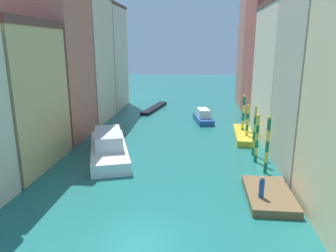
{
  "coord_description": "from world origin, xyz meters",
  "views": [
    {
      "loc": [
        3.12,
        -15.25,
        10.89
      ],
      "look_at": [
        -0.49,
        20.48,
        1.5
      ],
      "focal_mm": 33.41,
      "sensor_mm": 36.0,
      "label": 1
    }
  ],
  "objects": [
    {
      "name": "building_left_1",
      "position": [
        -14.21,
        10.55,
        6.51
      ],
      "size": [
        8.11,
        9.61,
        12.99
      ],
      "color": "#DBB77A",
      "rests_on": "ground"
    },
    {
      "name": "building_right_2",
      "position": [
        14.21,
        22.26,
        7.83
      ],
      "size": [
        8.11,
        12.24,
        15.64
      ],
      "color": "beige",
      "rests_on": "ground"
    },
    {
      "name": "mooring_pole_3",
      "position": [
        8.66,
        20.05,
        2.22
      ],
      "size": [
        0.36,
        0.36,
        4.33
      ],
      "color": "#197247",
      "rests_on": "ground"
    },
    {
      "name": "mooring_pole_4",
      "position": [
        8.52,
        22.64,
        2.59
      ],
      "size": [
        0.38,
        0.38,
        5.07
      ],
      "color": "#197247",
      "rests_on": "ground"
    },
    {
      "name": "building_left_4",
      "position": [
        -14.21,
        38.32,
        8.67
      ],
      "size": [
        8.11,
        9.1,
        17.33
      ],
      "color": "beige",
      "rests_on": "ground"
    },
    {
      "name": "waterfront_dock",
      "position": [
        8.34,
        6.09,
        0.28
      ],
      "size": [
        3.19,
        5.6,
        0.57
      ],
      "color": "brown",
      "rests_on": "ground"
    },
    {
      "name": "mooring_pole_0",
      "position": [
        9.02,
        10.89,
        2.62
      ],
      "size": [
        0.33,
        0.33,
        5.13
      ],
      "color": "#197247",
      "rests_on": "ground"
    },
    {
      "name": "vaporetto_white",
      "position": [
        -5.78,
        13.68,
        0.98
      ],
      "size": [
        6.65,
        11.41,
        2.58
      ],
      "color": "white",
      "rests_on": "ground"
    },
    {
      "name": "motorboat_0",
      "position": [
        8.53,
        21.55,
        0.36
      ],
      "size": [
        2.31,
        7.96,
        0.72
      ],
      "color": "gold",
      "rests_on": "ground"
    },
    {
      "name": "building_left_2",
      "position": [
        -14.21,
        19.77,
        10.08
      ],
      "size": [
        8.11,
        8.25,
        20.14
      ],
      "color": "#C6705B",
      "rests_on": "ground"
    },
    {
      "name": "mooring_pole_2",
      "position": [
        8.69,
        15.48,
        2.59
      ],
      "size": [
        0.27,
        0.27,
        5.09
      ],
      "color": "#197247",
      "rests_on": "ground"
    },
    {
      "name": "person_on_dock",
      "position": [
        7.58,
        5.11,
        1.31
      ],
      "size": [
        0.36,
        0.36,
        1.6
      ],
      "color": "#234C93",
      "rests_on": "waterfront_dock"
    },
    {
      "name": "building_right_1",
      "position": [
        14.21,
        11.96,
        8.85
      ],
      "size": [
        8.11,
        8.58,
        17.68
      ],
      "color": "#BCB299",
      "rests_on": "ground"
    },
    {
      "name": "ground_plane",
      "position": [
        0.0,
        24.5,
        0.0
      ],
      "size": [
        154.0,
        154.0,
        0.0
      ],
      "primitive_type": "plane",
      "color": "#1E6B66"
    },
    {
      "name": "motorboat_1",
      "position": [
        3.75,
        29.16,
        0.72
      ],
      "size": [
        3.12,
        6.08,
        1.9
      ],
      "color": "#234C93",
      "rests_on": "ground"
    },
    {
      "name": "mooring_pole_1",
      "position": [
        8.62,
        13.53,
        2.38
      ],
      "size": [
        0.34,
        0.34,
        4.65
      ],
      "color": "#197247",
      "rests_on": "ground"
    },
    {
      "name": "gondola_black",
      "position": [
        -4.52,
        37.17,
        0.25
      ],
      "size": [
        3.13,
        10.48,
        0.5
      ],
      "color": "black",
      "rests_on": "ground"
    },
    {
      "name": "building_right_3",
      "position": [
        14.21,
        33.68,
        9.95
      ],
      "size": [
        8.11,
        10.79,
        19.88
      ],
      "color": "#B25147",
      "rests_on": "ground"
    },
    {
      "name": "building_left_3",
      "position": [
        -14.21,
        28.89,
        8.87
      ],
      "size": [
        8.11,
        9.15,
        17.72
      ],
      "color": "beige",
      "rests_on": "ground"
    },
    {
      "name": "building_right_4",
      "position": [
        14.21,
        43.69,
        10.69
      ],
      "size": [
        8.11,
        9.43,
        21.35
      ],
      "color": "#C6705B",
      "rests_on": "ground"
    }
  ]
}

